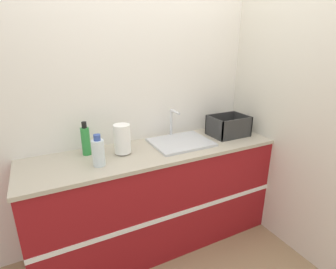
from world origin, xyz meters
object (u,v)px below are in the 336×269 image
Objects in this scene: bottle_green at (86,140)px; dish_rack at (228,128)px; bottle_clear at (98,152)px; paper_towel_roll at (122,139)px; sink at (180,141)px.

dish_rack is at bearing -5.89° from bottle_green.
bottle_green is at bearing 99.68° from bottle_clear.
dish_rack is at bearing -1.15° from paper_towel_roll.
sink reaches higher than dish_rack.
sink is 2.14× the size of bottle_clear.
bottle_clear is 0.87× the size of bottle_green.
bottle_clear reaches higher than dish_rack.
sink reaches higher than bottle_clear.
sink is at bearing -8.42° from bottle_green.
dish_rack is (1.02, -0.02, -0.05)m from paper_towel_roll.
sink is 1.45× the size of dish_rack.
bottle_green is (-0.04, 0.24, 0.01)m from bottle_clear.
paper_towel_roll is at bearing 179.66° from sink.
paper_towel_roll is 0.25m from bottle_clear.
dish_rack is (0.51, -0.02, 0.05)m from sink.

